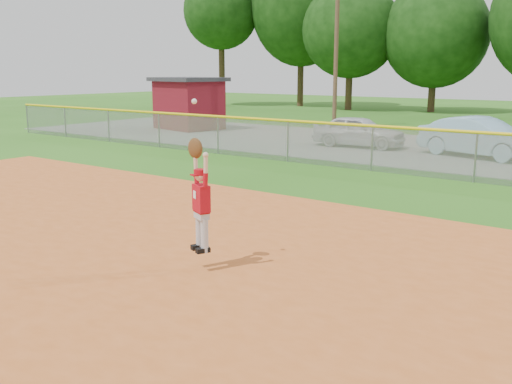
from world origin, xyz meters
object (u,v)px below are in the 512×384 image
car_white_a (359,131)px  car_blue (480,137)px  ballplayer (200,196)px  utility_shed (189,103)px

car_white_a → car_blue: car_blue is taller
ballplayer → utility_shed: bearing=133.5°
utility_shed → car_blue: bearing=-4.7°
car_white_a → utility_shed: (-11.25, 1.34, 0.78)m
car_white_a → utility_shed: size_ratio=0.90×
car_white_a → car_blue: (5.09, -0.01, 0.09)m
utility_shed → car_white_a: bearing=-6.8°
car_white_a → utility_shed: utility_shed is taller
ballplayer → car_white_a: bearing=107.5°
car_white_a → car_blue: size_ratio=0.86×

